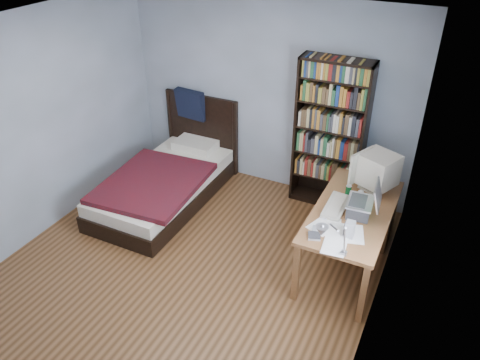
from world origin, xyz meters
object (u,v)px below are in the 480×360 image
Objects in this scene: speaker at (350,229)px; bookshelf at (330,135)px; crt_monitor at (376,170)px; bed at (168,180)px; soda_can at (348,190)px; desk at (359,213)px; keyboard at (336,206)px; laptop at (361,206)px; desk_lamp at (326,233)px.

bookshelf is (-0.67, 1.54, 0.14)m from speaker.
crt_monitor is 2.67m from bed.
desk is at bearing 54.34° from soda_can.
speaker is 1.58× the size of soda_can.
desk is at bearing 92.24° from speaker.
bookshelf is at bearing 131.56° from desk.
desk is 0.96m from speaker.
desk is 3.13× the size of keyboard.
speaker is 2.71m from bed.
desk is 0.71× the size of bed.
soda_can is (-0.21, -0.23, -0.19)m from crt_monitor.
keyboard is 0.23× the size of bed.
bookshelf reaches higher than desk.
laptop is 0.38m from speaker.
desk_lamp is at bearing -95.27° from laptop.
desk_lamp reaches higher than crt_monitor.
bed reaches higher than laptop.
desk is at bearing -48.44° from bookshelf.
soda_can is at bearing 123.20° from laptop.
bed reaches higher than soda_can.
bed reaches higher than desk.
desk_lamp is 0.69m from speaker.
bookshelf reaches higher than keyboard.
desk_lamp is 1.10× the size of keyboard.
bed is at bearing 161.48° from speaker.
laptop is 2.65m from bed.
desk_lamp reaches higher than speaker.
laptop is 0.38m from soda_can.
speaker is at bearing 82.53° from desk_lamp.
soda_can is 0.05× the size of bed.
soda_can reaches higher than desk.
soda_can is at bearing -0.88° from bed.
speaker reaches higher than soda_can.
crt_monitor is at bearing 46.43° from soda_can.
laptop is 0.21× the size of bookshelf.
crt_monitor is 1.53m from desk_lamp.
laptop is 0.27m from keyboard.
speaker is at bearing -91.80° from laptop.
bed is at bearing 151.72° from desk_lamp.
crt_monitor is 0.36m from soda_can.
desk_lamp is 0.28× the size of bookshelf.
speaker is 0.72m from soda_can.
crt_monitor is at bearing 62.52° from keyboard.
speaker is 1.69m from bookshelf.
desk is 2.48m from bed.
soda_can is (-0.12, -0.17, 0.37)m from desk.
laptop reaches higher than soda_can.
desk_lamp is 5.06× the size of soda_can.
bookshelf is (-0.47, 0.85, 0.17)m from soda_can.
speaker is at bearing -59.83° from keyboard.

